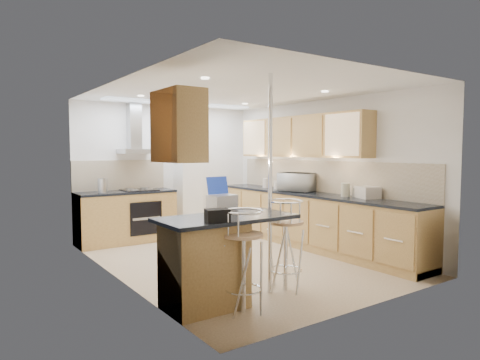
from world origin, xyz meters
TOP-DOWN VIEW (x-y plane):
  - ground at (0.00, 0.00)m, footprint 4.80×4.80m
  - room_shell at (0.32, 0.38)m, footprint 3.64×4.84m
  - right_counter at (1.50, 0.00)m, footprint 0.63×4.40m
  - back_counter at (-0.95, 2.10)m, footprint 1.70×0.63m
  - peninsula at (-1.12, -1.45)m, footprint 1.47×0.72m
  - microwave at (1.50, 0.33)m, footprint 0.58×0.69m
  - laptop at (-1.02, -1.20)m, footprint 0.31×0.24m
  - bag at (-1.38, -1.69)m, footprint 0.26×0.22m
  - bar_stool_near at (-1.13, -1.77)m, footprint 0.47×0.47m
  - bar_stool_end at (-0.33, -1.49)m, footprint 0.58×0.58m
  - jar_a at (1.51, 1.22)m, footprint 0.13×0.13m
  - jar_b at (1.47, 0.84)m, footprint 0.13×0.13m
  - jar_c at (1.54, -0.74)m, footprint 0.14×0.14m
  - jar_d at (1.68, -0.83)m, footprint 0.11×0.11m
  - bread_bin at (1.65, -1.07)m, footprint 0.37×0.41m
  - kettle at (-1.36, 2.09)m, footprint 0.16×0.16m

SIDE VIEW (x-z plane):
  - ground at x=0.00m, z-range 0.00..0.00m
  - back_counter at x=-0.95m, z-range 0.00..0.92m
  - right_counter at x=1.50m, z-range 0.00..0.92m
  - peninsula at x=-1.12m, z-range 0.01..0.95m
  - bar_stool_near at x=-1.13m, z-range 0.00..1.06m
  - bar_stool_end at x=-0.33m, z-range 0.00..1.07m
  - jar_d at x=1.68m, z-range 0.92..1.06m
  - jar_b at x=1.47m, z-range 0.92..1.07m
  - bag at x=-1.38m, z-range 0.94..1.06m
  - bread_bin at x=1.65m, z-range 0.92..1.10m
  - jar_a at x=1.51m, z-range 0.92..1.10m
  - jar_c at x=1.54m, z-range 0.92..1.13m
  - kettle at x=-1.36m, z-range 0.92..1.16m
  - laptop at x=-1.02m, z-range 0.94..1.14m
  - microwave at x=1.50m, z-range 0.92..1.25m
  - room_shell at x=0.32m, z-range 0.29..2.80m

